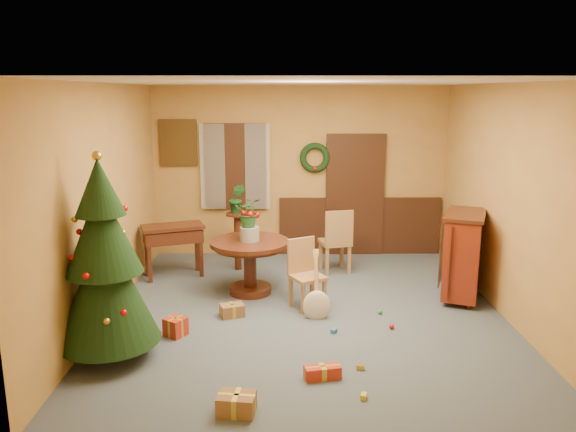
{
  "coord_description": "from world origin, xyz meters",
  "views": [
    {
      "loc": [
        -0.31,
        -6.8,
        2.79
      ],
      "look_at": [
        -0.23,
        0.4,
        1.19
      ],
      "focal_mm": 35.0,
      "sensor_mm": 36.0,
      "label": 1
    }
  ],
  "objects_px": {
    "dining_table": "(250,256)",
    "chair_near": "(305,271)",
    "writing_desk": "(173,238)",
    "sideboard": "(463,253)",
    "christmas_tree": "(105,263)"
  },
  "relations": [
    {
      "from": "dining_table",
      "to": "christmas_tree",
      "type": "distance_m",
      "value": 2.46
    },
    {
      "from": "dining_table",
      "to": "chair_near",
      "type": "bearing_deg",
      "value": -34.82
    },
    {
      "from": "dining_table",
      "to": "writing_desk",
      "type": "bearing_deg",
      "value": 148.58
    },
    {
      "from": "writing_desk",
      "to": "chair_near",
      "type": "bearing_deg",
      "value": -32.75
    },
    {
      "from": "dining_table",
      "to": "chair_near",
      "type": "relative_size",
      "value": 1.21
    },
    {
      "from": "chair_near",
      "to": "writing_desk",
      "type": "xyz_separation_m",
      "value": [
        -1.96,
        1.26,
        0.12
      ]
    },
    {
      "from": "christmas_tree",
      "to": "writing_desk",
      "type": "bearing_deg",
      "value": 86.19
    },
    {
      "from": "dining_table",
      "to": "chair_near",
      "type": "height_order",
      "value": "chair_near"
    },
    {
      "from": "sideboard",
      "to": "christmas_tree",
      "type": "bearing_deg",
      "value": -158.34
    },
    {
      "from": "christmas_tree",
      "to": "writing_desk",
      "type": "distance_m",
      "value": 2.75
    },
    {
      "from": "dining_table",
      "to": "sideboard",
      "type": "bearing_deg",
      "value": -5.09
    },
    {
      "from": "writing_desk",
      "to": "sideboard",
      "type": "relative_size",
      "value": 0.84
    },
    {
      "from": "dining_table",
      "to": "christmas_tree",
      "type": "height_order",
      "value": "christmas_tree"
    },
    {
      "from": "chair_near",
      "to": "writing_desk",
      "type": "distance_m",
      "value": 2.33
    },
    {
      "from": "dining_table",
      "to": "sideboard",
      "type": "distance_m",
      "value": 2.92
    }
  ]
}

